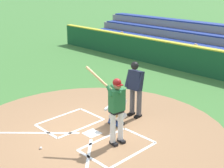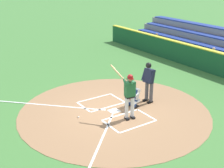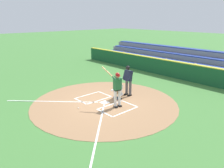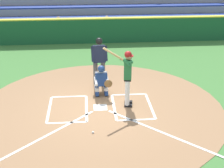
{
  "view_description": "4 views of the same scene",
  "coord_description": "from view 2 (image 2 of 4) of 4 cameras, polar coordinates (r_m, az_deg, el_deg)",
  "views": [
    {
      "loc": [
        -6.31,
        5.35,
        4.35
      ],
      "look_at": [
        0.2,
        -1.01,
        1.25
      ],
      "focal_mm": 50.57,
      "sensor_mm": 36.0,
      "label": 1
    },
    {
      "loc": [
        -9.75,
        6.64,
        5.69
      ],
      "look_at": [
        0.09,
        0.06,
        1.21
      ],
      "focal_mm": 49.54,
      "sensor_mm": 36.0,
      "label": 2
    },
    {
      "loc": [
        -8.58,
        7.2,
        4.56
      ],
      "look_at": [
        0.34,
        -0.86,
        0.84
      ],
      "focal_mm": 34.65,
      "sensor_mm": 36.0,
      "label": 3
    },
    {
      "loc": [
        0.41,
        9.7,
        5.07
      ],
      "look_at": [
        -0.37,
        0.2,
        0.92
      ],
      "focal_mm": 53.73,
      "sensor_mm": 36.0,
      "label": 4
    }
  ],
  "objects": [
    {
      "name": "baseball",
      "position": [
        12.59,
        -6.2,
        -6.09
      ],
      "size": [
        0.07,
        0.07,
        0.07
      ],
      "primitive_type": "sphere",
      "color": "white",
      "rests_on": "ground"
    },
    {
      "name": "ground_plane",
      "position": [
        13.1,
        0.42,
        -5.03
      ],
      "size": [
        120.0,
        120.0,
        0.0
      ],
      "primitive_type": "plane",
      "color": "#427A38"
    },
    {
      "name": "catcher",
      "position": [
        13.28,
        3.96,
        -1.91
      ],
      "size": [
        0.62,
        0.61,
        1.13
      ],
      "color": "black",
      "rests_on": "ground"
    },
    {
      "name": "home_plate_and_chalk",
      "position": [
        12.67,
        -2.89,
        -5.92
      ],
      "size": [
        7.93,
        4.91,
        0.01
      ],
      "color": "white",
      "rests_on": "dirt_circle"
    },
    {
      "name": "plate_umpire",
      "position": [
        13.65,
        6.81,
        0.82
      ],
      "size": [
        0.6,
        0.44,
        1.86
      ],
      "color": "#4C4C51",
      "rests_on": "ground"
    },
    {
      "name": "dirt_circle",
      "position": [
        13.1,
        0.42,
        -5.0
      ],
      "size": [
        8.0,
        8.0,
        0.01
      ],
      "primitive_type": "cylinder",
      "color": "#99704C",
      "rests_on": "ground"
    },
    {
      "name": "batter",
      "position": [
        12.05,
        3.24,
        -1.7
      ],
      "size": [
        1.01,
        0.61,
        2.13
      ],
      "color": "white",
      "rests_on": "ground"
    }
  ]
}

